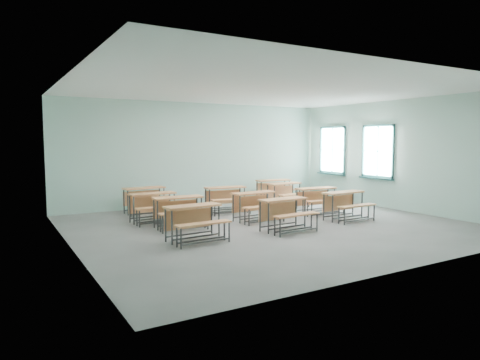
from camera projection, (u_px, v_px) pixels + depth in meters
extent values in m
cube|color=gray|center=(271.00, 226.00, 10.24)|extent=(9.00, 8.00, 0.02)
cube|color=white|center=(272.00, 89.00, 9.94)|extent=(9.00, 8.00, 0.02)
cube|color=#A7D0C1|center=(200.00, 154.00, 13.54)|extent=(9.00, 0.02, 3.20)
cube|color=#A7D0C1|center=(418.00, 168.00, 6.64)|extent=(9.00, 0.02, 3.20)
cube|color=#A7D0C1|center=(68.00, 164.00, 7.82)|extent=(0.02, 8.00, 3.20)
cube|color=#A7D0C1|center=(400.00, 155.00, 12.36)|extent=(0.02, 8.00, 3.20)
cube|color=#163F3F|center=(332.00, 172.00, 14.81)|extent=(0.06, 1.20, 0.06)
cube|color=#163F3F|center=(333.00, 127.00, 14.67)|extent=(0.06, 1.20, 0.06)
cube|color=#163F3F|center=(344.00, 150.00, 14.25)|extent=(0.06, 0.06, 1.60)
cube|color=#163F3F|center=(321.00, 150.00, 15.23)|extent=(0.06, 0.06, 1.60)
cube|color=#163F3F|center=(332.00, 150.00, 14.74)|extent=(0.04, 0.04, 1.48)
cube|color=#163F3F|center=(332.00, 150.00, 14.74)|extent=(0.04, 1.08, 0.04)
cube|color=#163F3F|center=(331.00, 174.00, 14.79)|extent=(0.14, 1.28, 0.04)
cube|color=white|center=(333.00, 150.00, 14.75)|extent=(0.01, 1.08, 1.48)
cube|color=#163F3F|center=(377.00, 176.00, 13.09)|extent=(0.06, 1.20, 0.06)
cube|color=#163F3F|center=(378.00, 126.00, 12.95)|extent=(0.06, 1.20, 0.06)
cube|color=#163F3F|center=(393.00, 152.00, 12.53)|extent=(0.06, 0.06, 1.60)
cube|color=#163F3F|center=(364.00, 151.00, 13.51)|extent=(0.06, 0.06, 1.60)
cube|color=#163F3F|center=(378.00, 151.00, 13.02)|extent=(0.04, 0.04, 1.48)
cube|color=#163F3F|center=(378.00, 151.00, 13.02)|extent=(0.04, 1.08, 0.04)
cube|color=#163F3F|center=(376.00, 178.00, 13.07)|extent=(0.14, 1.28, 0.04)
cube|color=white|center=(378.00, 151.00, 13.03)|extent=(0.01, 1.08, 1.48)
cube|color=#CC7D49|center=(193.00, 206.00, 8.65)|extent=(1.17, 0.45, 0.04)
cube|color=#CC7D49|center=(189.00, 219.00, 8.82)|extent=(1.09, 0.08, 0.40)
cylinder|color=#383B3D|center=(172.00, 228.00, 8.27)|extent=(0.04, 0.04, 0.68)
cylinder|color=#383B3D|center=(219.00, 222.00, 8.84)|extent=(0.04, 0.04, 0.68)
cylinder|color=#383B3D|center=(166.00, 225.00, 8.52)|extent=(0.04, 0.04, 0.68)
cylinder|color=#383B3D|center=(212.00, 220.00, 9.10)|extent=(0.04, 0.04, 0.68)
cube|color=#383B3D|center=(196.00, 237.00, 8.58)|extent=(1.06, 0.09, 0.03)
cube|color=#383B3D|center=(189.00, 234.00, 8.83)|extent=(1.06, 0.09, 0.03)
cube|color=#CC7D49|center=(204.00, 224.00, 8.29)|extent=(1.16, 0.30, 0.03)
cylinder|color=#383B3D|center=(181.00, 239.00, 7.95)|extent=(0.04, 0.04, 0.40)
cylinder|color=#383B3D|center=(229.00, 232.00, 8.53)|extent=(0.04, 0.04, 0.40)
cylinder|color=#383B3D|center=(177.00, 237.00, 8.10)|extent=(0.04, 0.04, 0.40)
cylinder|color=#383B3D|center=(224.00, 231.00, 8.68)|extent=(0.04, 0.04, 0.40)
cube|color=#383B3D|center=(206.00, 242.00, 8.25)|extent=(1.06, 0.09, 0.03)
cube|color=#383B3D|center=(202.00, 240.00, 8.40)|extent=(1.06, 0.09, 0.03)
cube|color=#CC7D49|center=(283.00, 199.00, 9.63)|extent=(1.17, 0.45, 0.04)
cube|color=#CC7D49|center=(278.00, 211.00, 9.80)|extent=(1.09, 0.09, 0.40)
cylinder|color=#383B3D|center=(269.00, 218.00, 9.24)|extent=(0.04, 0.04, 0.68)
cylinder|color=#383B3D|center=(305.00, 214.00, 9.83)|extent=(0.04, 0.04, 0.68)
cylinder|color=#383B3D|center=(260.00, 216.00, 9.50)|extent=(0.04, 0.04, 0.68)
cylinder|color=#383B3D|center=(296.00, 212.00, 10.08)|extent=(0.04, 0.04, 0.68)
cube|color=#383B3D|center=(287.00, 227.00, 9.56)|extent=(1.06, 0.09, 0.03)
cube|color=#383B3D|center=(279.00, 225.00, 9.81)|extent=(1.06, 0.09, 0.03)
cube|color=#CC7D49|center=(296.00, 215.00, 9.28)|extent=(1.17, 0.31, 0.03)
cylinder|color=#383B3D|center=(280.00, 228.00, 8.93)|extent=(0.04, 0.04, 0.40)
cylinder|color=#383B3D|center=(317.00, 223.00, 9.51)|extent=(0.04, 0.04, 0.40)
cylinder|color=#383B3D|center=(275.00, 227.00, 9.08)|extent=(0.04, 0.04, 0.40)
cylinder|color=#383B3D|center=(311.00, 221.00, 9.66)|extent=(0.04, 0.04, 0.40)
cube|color=#383B3D|center=(299.00, 231.00, 9.23)|extent=(1.06, 0.09, 0.03)
cube|color=#383B3D|center=(294.00, 229.00, 9.38)|extent=(1.06, 0.09, 0.03)
cube|color=#CC7D49|center=(343.00, 192.00, 10.91)|extent=(1.17, 0.43, 0.04)
cube|color=#CC7D49|center=(338.00, 203.00, 11.09)|extent=(1.10, 0.07, 0.40)
cylinder|color=#383B3D|center=(333.00, 209.00, 10.53)|extent=(0.04, 0.04, 0.68)
cylinder|color=#383B3D|center=(362.00, 205.00, 11.10)|extent=(0.04, 0.04, 0.68)
cylinder|color=#383B3D|center=(324.00, 207.00, 10.79)|extent=(0.04, 0.04, 0.68)
cylinder|color=#383B3D|center=(353.00, 204.00, 11.36)|extent=(0.04, 0.04, 0.68)
cube|color=#383B3D|center=(347.00, 217.00, 10.84)|extent=(1.06, 0.07, 0.03)
cube|color=#383B3D|center=(338.00, 215.00, 11.10)|extent=(1.06, 0.07, 0.03)
cube|color=#CC7D49|center=(357.00, 206.00, 10.55)|extent=(1.16, 0.29, 0.03)
cylinder|color=#383B3D|center=(344.00, 217.00, 10.21)|extent=(0.04, 0.04, 0.40)
cylinder|color=#383B3D|center=(374.00, 213.00, 10.78)|extent=(0.04, 0.04, 0.40)
cylinder|color=#383B3D|center=(339.00, 216.00, 10.37)|extent=(0.04, 0.04, 0.40)
cylinder|color=#383B3D|center=(368.00, 212.00, 10.94)|extent=(0.04, 0.04, 0.40)
cube|color=#383B3D|center=(360.00, 220.00, 10.51)|extent=(1.06, 0.07, 0.03)
cube|color=#383B3D|center=(354.00, 219.00, 10.66)|extent=(1.06, 0.07, 0.03)
cube|color=#CC7D49|center=(178.00, 197.00, 9.95)|extent=(1.18, 0.47, 0.04)
cube|color=#CC7D49|center=(176.00, 209.00, 10.13)|extent=(1.09, 0.10, 0.40)
cylinder|color=#383B3D|center=(158.00, 215.00, 9.61)|extent=(0.04, 0.04, 0.68)
cylinder|color=#383B3D|center=(202.00, 212.00, 10.08)|extent=(0.04, 0.04, 0.68)
cylinder|color=#383B3D|center=(154.00, 213.00, 9.89)|extent=(0.04, 0.04, 0.68)
cylinder|color=#383B3D|center=(197.00, 210.00, 10.35)|extent=(0.04, 0.04, 0.68)
cube|color=#383B3D|center=(180.00, 224.00, 9.87)|extent=(1.06, 0.11, 0.03)
cube|color=#383B3D|center=(176.00, 222.00, 10.14)|extent=(1.06, 0.11, 0.03)
cube|color=#CC7D49|center=(184.00, 213.00, 9.56)|extent=(1.17, 0.32, 0.03)
cylinder|color=#383B3D|center=(163.00, 225.00, 9.27)|extent=(0.04, 0.04, 0.40)
cylinder|color=#383B3D|center=(208.00, 221.00, 9.73)|extent=(0.04, 0.04, 0.40)
cylinder|color=#383B3D|center=(160.00, 223.00, 9.43)|extent=(0.04, 0.04, 0.40)
cylinder|color=#383B3D|center=(205.00, 219.00, 9.90)|extent=(0.04, 0.04, 0.40)
cube|color=#383B3D|center=(186.00, 228.00, 9.51)|extent=(1.06, 0.11, 0.03)
cube|color=#383B3D|center=(183.00, 227.00, 9.68)|extent=(1.06, 0.11, 0.03)
cube|color=#CC7D49|center=(254.00, 193.00, 10.81)|extent=(1.17, 0.44, 0.04)
cube|color=#CC7D49|center=(250.00, 203.00, 10.99)|extent=(1.10, 0.07, 0.40)
cylinder|color=#383B3D|center=(240.00, 210.00, 10.43)|extent=(0.04, 0.04, 0.68)
cylinder|color=#383B3D|center=(274.00, 206.00, 11.00)|extent=(0.04, 0.04, 0.68)
cylinder|color=#383B3D|center=(233.00, 208.00, 10.68)|extent=(0.04, 0.04, 0.68)
cylinder|color=#383B3D|center=(267.00, 204.00, 11.26)|extent=(0.04, 0.04, 0.68)
cube|color=#383B3D|center=(257.00, 217.00, 10.74)|extent=(1.06, 0.08, 0.03)
cube|color=#383B3D|center=(251.00, 216.00, 10.99)|extent=(1.06, 0.08, 0.03)
cube|color=#CC7D49|center=(265.00, 206.00, 10.45)|extent=(1.16, 0.30, 0.03)
cylinder|color=#383B3D|center=(249.00, 218.00, 10.11)|extent=(0.04, 0.04, 0.40)
cylinder|color=#383B3D|center=(284.00, 214.00, 10.68)|extent=(0.04, 0.04, 0.40)
cylinder|color=#383B3D|center=(245.00, 217.00, 10.26)|extent=(0.04, 0.04, 0.40)
cylinder|color=#383B3D|center=(279.00, 213.00, 10.84)|extent=(0.04, 0.04, 0.40)
cube|color=#383B3D|center=(267.00, 221.00, 10.41)|extent=(1.06, 0.08, 0.03)
cube|color=#383B3D|center=(263.00, 219.00, 10.56)|extent=(1.06, 0.08, 0.03)
cube|color=#CC7D49|center=(316.00, 188.00, 11.84)|extent=(1.18, 0.47, 0.04)
cube|color=#CC7D49|center=(312.00, 198.00, 12.02)|extent=(1.09, 0.11, 0.40)
cylinder|color=#383B3D|center=(303.00, 203.00, 11.50)|extent=(0.04, 0.04, 0.68)
cylinder|color=#383B3D|center=(335.00, 201.00, 11.96)|extent=(0.04, 0.04, 0.68)
cylinder|color=#383B3D|center=(297.00, 202.00, 11.78)|extent=(0.04, 0.04, 0.68)
cylinder|color=#383B3D|center=(328.00, 199.00, 12.24)|extent=(0.04, 0.04, 0.68)
cube|color=#383B3D|center=(319.00, 211.00, 11.75)|extent=(1.06, 0.11, 0.03)
cube|color=#383B3D|center=(312.00, 209.00, 12.03)|extent=(1.06, 0.11, 0.03)
cube|color=#CC7D49|center=(326.00, 201.00, 11.45)|extent=(1.17, 0.33, 0.03)
cylinder|color=#383B3D|center=(312.00, 211.00, 11.16)|extent=(0.04, 0.04, 0.40)
cylinder|color=#383B3D|center=(344.00, 208.00, 11.62)|extent=(0.04, 0.04, 0.40)
cylinder|color=#383B3D|center=(308.00, 210.00, 11.32)|extent=(0.04, 0.04, 0.40)
cylinder|color=#383B3D|center=(339.00, 207.00, 11.78)|extent=(0.04, 0.04, 0.40)
cube|color=#383B3D|center=(328.00, 214.00, 11.40)|extent=(1.06, 0.11, 0.03)
cube|color=#383B3D|center=(324.00, 213.00, 11.56)|extent=(1.06, 0.11, 0.03)
cube|color=#CC7D49|center=(152.00, 194.00, 10.66)|extent=(1.17, 0.43, 0.04)
cube|color=#CC7D49|center=(150.00, 204.00, 10.83)|extent=(1.10, 0.06, 0.40)
cylinder|color=#383B3D|center=(134.00, 211.00, 10.28)|extent=(0.04, 0.04, 0.68)
cylinder|color=#383B3D|center=(174.00, 207.00, 10.84)|extent=(0.04, 0.04, 0.68)
cylinder|color=#383B3D|center=(130.00, 209.00, 10.54)|extent=(0.04, 0.04, 0.68)
cylinder|color=#383B3D|center=(170.00, 205.00, 11.10)|extent=(0.04, 0.04, 0.68)
cube|color=#383B3D|center=(155.00, 219.00, 10.58)|extent=(1.06, 0.07, 0.03)
cube|color=#383B3D|center=(150.00, 217.00, 10.84)|extent=(1.06, 0.07, 0.03)
cube|color=#CC7D49|center=(159.00, 207.00, 10.30)|extent=(1.16, 0.28, 0.03)
cylinder|color=#383B3D|center=(140.00, 219.00, 9.96)|extent=(0.04, 0.04, 0.40)
cylinder|color=#383B3D|center=(181.00, 215.00, 10.52)|extent=(0.04, 0.04, 0.40)
cylinder|color=#383B3D|center=(137.00, 218.00, 10.11)|extent=(0.04, 0.04, 0.40)
cylinder|color=#383B3D|center=(178.00, 214.00, 10.68)|extent=(0.04, 0.04, 0.40)
cube|color=#383B3D|center=(161.00, 222.00, 10.25)|extent=(1.06, 0.07, 0.03)
cube|color=#383B3D|center=(158.00, 221.00, 10.40)|extent=(1.06, 0.07, 0.03)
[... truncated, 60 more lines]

